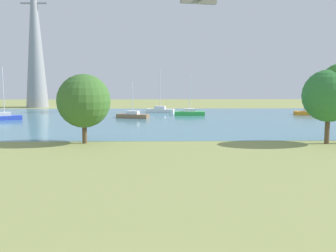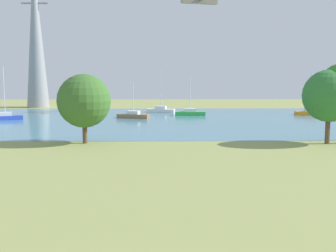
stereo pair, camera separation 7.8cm
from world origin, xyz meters
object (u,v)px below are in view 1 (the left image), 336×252
tree_mid_shore (329,96)px  electricity_pylon (35,33)px  sailboat_blue (5,117)px  sailboat_orange (310,112)px  tree_west_far (84,101)px  sailboat_brown (133,115)px  light_aircraft (198,0)px  sailboat_white (160,110)px  sailboat_green (189,113)px

tree_mid_shore → electricity_pylon: electricity_pylon is taller
sailboat_blue → electricity_pylon: electricity_pylon is taller
sailboat_orange → tree_west_far: (-31.36, -27.22, 3.52)m
sailboat_brown → tree_west_far: 23.39m
light_aircraft → tree_west_far: bearing=-111.7°
sailboat_brown → light_aircraft: 24.80m
electricity_pylon → sailboat_orange: bearing=-20.1°
sailboat_brown → electricity_pylon: 33.50m
sailboat_white → sailboat_blue: sailboat_blue is taller
sailboat_brown → sailboat_blue: bearing=-173.3°
sailboat_blue → electricity_pylon: bearing=95.6°
sailboat_green → sailboat_orange: size_ratio=0.97×
sailboat_brown → sailboat_orange: bearing=8.6°
electricity_pylon → sailboat_blue: bearing=-84.4°
sailboat_blue → sailboat_green: bearing=13.2°
sailboat_white → sailboat_orange: size_ratio=1.10×
sailboat_white → sailboat_green: (4.70, -5.32, -0.01)m
sailboat_white → electricity_pylon: size_ratio=0.26×
light_aircraft → sailboat_brown: bearing=-132.3°
sailboat_blue → light_aircraft: bearing=25.7°
electricity_pylon → light_aircraft: size_ratio=3.49×
tree_west_far → light_aircraft: (13.87, 34.79, 15.36)m
sailboat_green → tree_west_far: sailboat_green is taller
light_aircraft → sailboat_white: bearing=-160.6°
sailboat_white → sailboat_brown: (-4.14, -9.51, -0.02)m
tree_mid_shore → light_aircraft: size_ratio=0.82×
sailboat_white → electricity_pylon: electricity_pylon is taller
tree_west_far → tree_mid_shore: tree_mid_shore is taller
sailboat_white → sailboat_orange: 24.72m
sailboat_green → tree_mid_shore: 30.19m
tree_west_far → sailboat_green: bearing=66.3°
tree_mid_shore → electricity_pylon: 61.92m
sailboat_orange → electricity_pylon: bearing=159.9°
sailboat_blue → electricity_pylon: size_ratio=0.26×
sailboat_green → electricity_pylon: (-29.48, 18.01, 14.23)m
electricity_pylon → sailboat_brown: bearing=-47.1°
tree_west_far → light_aircraft: light_aircraft is taller
sailboat_green → electricity_pylon: electricity_pylon is taller
sailboat_white → tree_mid_shore: (15.50, -33.22, 4.01)m
sailboat_blue → light_aircraft: light_aircraft is taller
sailboat_green → sailboat_blue: (-27.10, -6.34, 0.01)m
sailboat_green → tree_mid_shore: tree_mid_shore is taller
sailboat_brown → electricity_pylon: (-20.64, 22.21, 14.25)m
light_aircraft → electricity_pylon: bearing=161.8°
sailboat_brown → tree_mid_shore: size_ratio=0.78×
sailboat_blue → light_aircraft: 37.39m
sailboat_white → electricity_pylon: (-24.78, 12.69, 14.22)m
electricity_pylon → light_aircraft: 33.43m
sailboat_brown → electricity_pylon: bearing=132.9°
sailboat_white → light_aircraft: size_ratio=0.89×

